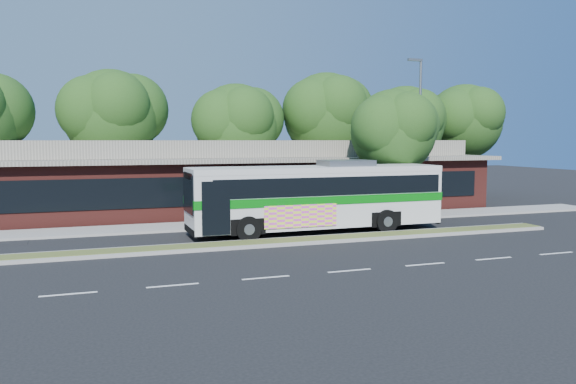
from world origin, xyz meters
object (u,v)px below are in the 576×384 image
Objects in this scene: sedan at (79,210)px; sidewalk_tree at (397,130)px; lamp_post at (419,132)px; transit_bus at (318,192)px.

sidewalk_tree is (17.20, -3.65, 4.30)m from sedan.
lamp_post is 8.70m from transit_bus.
lamp_post is at bearing -3.44° from sidewalk_tree.
transit_bus is (-7.55, -3.15, -2.96)m from lamp_post.
transit_bus is 1.71× the size of sidewalk_tree.
transit_bus is 7.63m from sidewalk_tree.
lamp_post reaches higher than sedan.
lamp_post reaches higher than transit_bus.
lamp_post is 1.78× the size of sedan.
transit_bus reaches higher than sedan.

